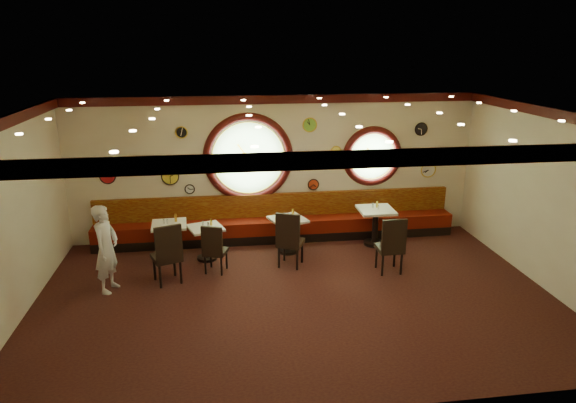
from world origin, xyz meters
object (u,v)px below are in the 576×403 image
object	(u,v)px
table_a	(170,237)
condiment_a_salt	(164,222)
condiment_c_pepper	(288,216)
condiment_d_salt	(373,205)
condiment_b_pepper	(208,225)
condiment_c_salt	(284,215)
table_b	(206,239)
table_d	(375,222)
condiment_d_bottle	(377,204)
chair_b	(214,246)
condiment_a_pepper	(167,222)
chair_c	(289,236)
condiment_b_bottle	(211,222)
condiment_b_salt	(203,223)
waiter	(106,249)
condiment_c_bottle	(293,213)
condiment_d_pepper	(378,207)
condiment_a_bottle	(176,218)
chair_d	(392,242)
table_c	(288,231)
chair_a	(168,250)

from	to	relation	value
table_a	condiment_a_salt	xyz separation A→B (m)	(-0.10, -0.00, 0.33)
condiment_c_pepper	condiment_d_salt	bearing A→B (deg)	6.77
table_a	condiment_b_pepper	distance (m)	0.86
condiment_c_salt	condiment_d_salt	size ratio (longest dim) A/B	0.93
table_b	condiment_a_salt	world-z (taller)	condiment_a_salt
table_d	condiment_d_bottle	distance (m)	0.39
condiment_a_salt	chair_b	bearing A→B (deg)	-40.46
condiment_b_pepper	condiment_d_bottle	size ratio (longest dim) A/B	0.77
chair_b	condiment_a_pepper	bearing A→B (deg)	156.53
table_a	condiment_c_pepper	size ratio (longest dim) A/B	7.18
chair_c	condiment_b_bottle	size ratio (longest dim) A/B	4.84
condiment_b_pepper	condiment_c_salt	bearing A→B (deg)	10.18
table_d	condiment_a_pepper	distance (m)	4.43
condiment_b_salt	condiment_c_salt	world-z (taller)	condiment_c_salt
condiment_c_salt	condiment_a_pepper	bearing A→B (deg)	-178.21
condiment_b_pepper	waiter	xyz separation A→B (m)	(-1.76, -1.08, 0.04)
table_d	condiment_b_salt	size ratio (longest dim) A/B	9.02
chair_c	waiter	world-z (taller)	waiter
condiment_c_salt	condiment_c_bottle	distance (m)	0.19
condiment_b_pepper	condiment_d_pepper	world-z (taller)	condiment_d_pepper
condiment_d_salt	condiment_c_pepper	xyz separation A→B (m)	(-1.90, -0.23, -0.08)
condiment_a_bottle	table_a	bearing A→B (deg)	-140.21
chair_d	condiment_a_pepper	size ratio (longest dim) A/B	7.33
condiment_d_bottle	condiment_a_pepper	bearing A→B (deg)	-176.69
table_a	chair_b	xyz separation A→B (m)	(0.89, -0.85, 0.08)
condiment_c_bottle	condiment_c_pepper	bearing A→B (deg)	-148.14
table_c	condiment_c_pepper	world-z (taller)	condiment_c_pepper
condiment_a_pepper	chair_b	bearing A→B (deg)	-42.41
condiment_c_pepper	condiment_b_bottle	size ratio (longest dim) A/B	0.72
condiment_b_salt	condiment_d_bottle	xyz separation A→B (m)	(3.76, 0.30, 0.14)
table_c	chair_c	world-z (taller)	chair_c
condiment_c_bottle	condiment_d_bottle	distance (m)	1.89
table_b	condiment_a_bottle	world-z (taller)	condiment_a_bottle
table_b	condiment_d_salt	size ratio (longest dim) A/B	7.13
chair_a	condiment_d_pepper	distance (m)	4.56
condiment_a_pepper	waiter	world-z (taller)	waiter
condiment_b_pepper	condiment_c_bottle	distance (m)	1.79
condiment_c_salt	condiment_a_bottle	xyz separation A→B (m)	(-2.24, 0.04, 0.04)
condiment_b_salt	table_a	bearing A→B (deg)	175.76
chair_d	condiment_a_salt	size ratio (longest dim) A/B	7.16
table_a	condiment_a_pepper	bearing A→B (deg)	-168.02
table_d	condiment_a_bottle	size ratio (longest dim) A/B	4.93
condiment_b_pepper	condiment_c_bottle	xyz separation A→B (m)	(1.76, 0.30, 0.08)
table_a	chair_c	bearing A→B (deg)	-18.17
condiment_c_pepper	condiment_d_bottle	distance (m)	2.01
condiment_d_salt	condiment_b_pepper	xyz separation A→B (m)	(-3.55, -0.46, -0.12)
chair_b	condiment_c_salt	bearing A→B (deg)	50.81
condiment_a_bottle	table_d	bearing A→B (deg)	0.65
condiment_a_bottle	condiment_c_bottle	world-z (taller)	same
table_c	condiment_a_bottle	world-z (taller)	condiment_a_bottle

